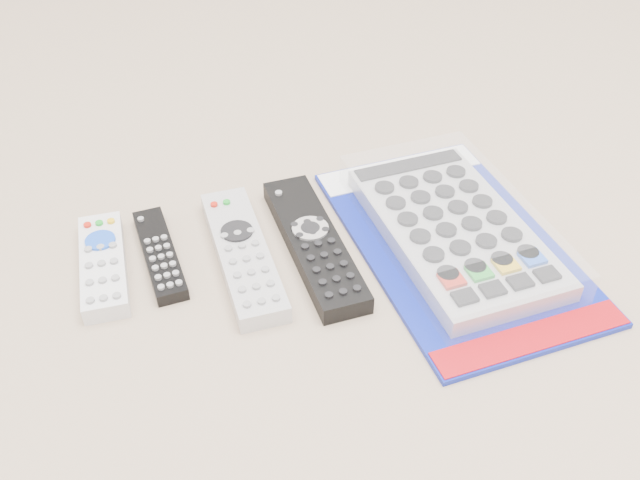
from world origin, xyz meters
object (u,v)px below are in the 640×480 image
object	(u,v)px
remote_small_grey	(103,264)
jumbo_remote_packaged	(454,228)
remote_silver_dvd	(243,254)
remote_large_black	(314,243)
remote_slim_black	(160,254)

from	to	relation	value
remote_small_grey	jumbo_remote_packaged	bearing A→B (deg)	-7.94
remote_small_grey	remote_silver_dvd	xyz separation A→B (m)	(0.15, -0.03, 0.00)
remote_small_grey	remote_large_black	distance (m)	0.24
remote_silver_dvd	remote_small_grey	bearing A→B (deg)	168.91
remote_large_black	jumbo_remote_packaged	bearing A→B (deg)	-13.25
remote_small_grey	remote_silver_dvd	bearing A→B (deg)	-8.86
remote_silver_dvd	remote_large_black	bearing A→B (deg)	-4.81
remote_slim_black	remote_silver_dvd	world-z (taller)	remote_silver_dvd
remote_small_grey	jumbo_remote_packaged	size ratio (longest dim) A/B	0.44
remote_small_grey	remote_slim_black	distance (m)	0.06
remote_small_grey	remote_slim_black	world-z (taller)	remote_small_grey
remote_silver_dvd	jumbo_remote_packaged	world-z (taller)	jumbo_remote_packaged
remote_small_grey	remote_silver_dvd	size ratio (longest dim) A/B	0.73
remote_small_grey	remote_large_black	world-z (taller)	remote_large_black
remote_silver_dvd	jumbo_remote_packaged	size ratio (longest dim) A/B	0.60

